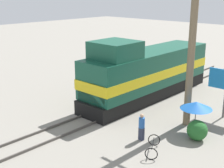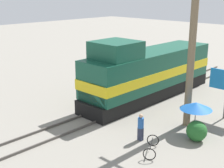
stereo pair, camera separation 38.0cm
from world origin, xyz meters
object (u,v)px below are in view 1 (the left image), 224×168
utility_pole (191,54)px  vendor_umbrella (196,105)px  bicycle (153,146)px  person_bystander (142,126)px  locomotive (146,73)px

utility_pole → vendor_umbrella: bearing=-38.1°
bicycle → person_bystander: bearing=-59.3°
vendor_umbrella → bicycle: 3.93m
utility_pole → bicycle: 6.13m
locomotive → person_bystander: size_ratio=8.27×
utility_pole → locomotive: bearing=155.3°
locomotive → person_bystander: (4.29, -6.01, -1.18)m
vendor_umbrella → person_bystander: size_ratio=1.23×
utility_pole → bicycle: size_ratio=5.22×
locomotive → utility_pole: bearing=-24.7°
locomotive → utility_pole: utility_pole is taller
person_bystander → utility_pole: bearing=78.9°
locomotive → person_bystander: bearing=-54.5°
vendor_umbrella → bicycle: size_ratio=1.13×
locomotive → vendor_umbrella: 6.76m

